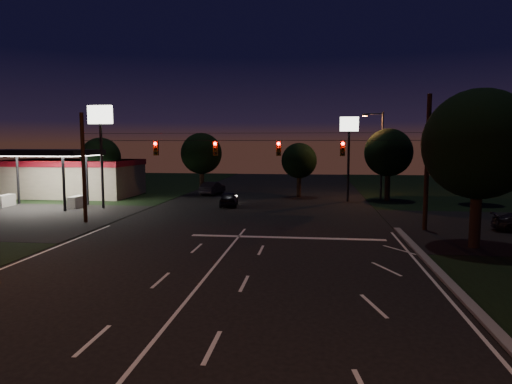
% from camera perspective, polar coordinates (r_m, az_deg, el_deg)
% --- Properties ---
extents(ground, '(140.00, 140.00, 0.00)m').
position_cam_1_polar(ground, '(17.83, -8.38, -12.94)').
color(ground, black).
rests_on(ground, ground).
extents(center_line, '(0.14, 40.00, 0.01)m').
position_cam_1_polar(center_line, '(12.62, -16.29, -21.46)').
color(center_line, silver).
rests_on(center_line, ground).
extents(stop_bar, '(12.00, 0.50, 0.01)m').
position_cam_1_polar(stop_bar, '(28.36, 3.87, -5.70)').
color(stop_bar, silver).
rests_on(stop_bar, ground).
extents(utility_pole_right, '(0.30, 0.30, 9.00)m').
position_cam_1_polar(utility_pole_right, '(32.59, 20.31, -4.53)').
color(utility_pole_right, black).
rests_on(utility_pole_right, ground).
extents(utility_pole_left, '(0.28, 0.28, 8.00)m').
position_cam_1_polar(utility_pole_left, '(35.84, -20.51, -3.60)').
color(utility_pole_left, black).
rests_on(utility_pole_left, ground).
extents(signal_span, '(24.00, 0.40, 1.56)m').
position_cam_1_polar(signal_span, '(31.52, -1.16, 5.56)').
color(signal_span, black).
rests_on(signal_span, ground).
extents(gas_station, '(14.20, 16.10, 5.25)m').
position_cam_1_polar(gas_station, '(53.71, -22.29, 1.99)').
color(gas_station, gray).
rests_on(gas_station, ground).
extents(pole_sign_left_near, '(2.20, 0.30, 9.10)m').
position_cam_1_polar(pole_sign_left_near, '(42.53, -18.85, 7.36)').
color(pole_sign_left_near, black).
rests_on(pole_sign_left_near, ground).
extents(pole_sign_right, '(1.80, 0.30, 8.40)m').
position_cam_1_polar(pole_sign_right, '(46.34, 11.54, 6.52)').
color(pole_sign_right, black).
rests_on(pole_sign_right, ground).
extents(street_light_right_far, '(2.20, 0.35, 9.00)m').
position_cam_1_polar(street_light_right_far, '(48.67, 15.16, 5.23)').
color(street_light_right_far, black).
rests_on(street_light_right_far, ground).
extents(tree_right_near, '(6.00, 6.00, 8.76)m').
position_cam_1_polar(tree_right_near, '(27.84, 26.05, 5.24)').
color(tree_right_near, black).
rests_on(tree_right_near, ground).
extents(tree_far_a, '(4.20, 4.20, 6.42)m').
position_cam_1_polar(tree_far_a, '(51.57, -18.76, 4.06)').
color(tree_far_a, black).
rests_on(tree_far_a, ground).
extents(tree_far_b, '(4.60, 4.60, 6.98)m').
position_cam_1_polar(tree_far_b, '(51.91, -6.79, 4.74)').
color(tree_far_b, black).
rests_on(tree_far_b, ground).
extents(tree_far_c, '(3.80, 3.80, 5.86)m').
position_cam_1_polar(tree_far_c, '(49.38, 5.43, 3.87)').
color(tree_far_c, black).
rests_on(tree_far_c, ground).
extents(tree_far_d, '(4.80, 4.80, 7.30)m').
position_cam_1_polar(tree_far_d, '(47.93, 16.22, 4.69)').
color(tree_far_d, black).
rests_on(tree_far_d, ground).
extents(tree_far_e, '(4.00, 4.00, 6.18)m').
position_cam_1_polar(tree_far_e, '(47.89, 26.08, 3.46)').
color(tree_far_e, black).
rests_on(tree_far_e, ground).
extents(car_oncoming_a, '(2.05, 4.14, 1.35)m').
position_cam_1_polar(car_oncoming_a, '(42.33, -3.42, -0.86)').
color(car_oncoming_a, black).
rests_on(car_oncoming_a, ground).
extents(car_oncoming_b, '(2.25, 4.54, 1.43)m').
position_cam_1_polar(car_oncoming_b, '(52.28, -5.44, 0.49)').
color(car_oncoming_b, black).
rests_on(car_oncoming_b, ground).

